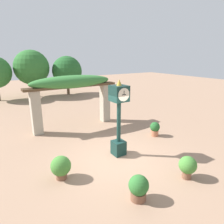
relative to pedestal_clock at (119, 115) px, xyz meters
name	(u,v)px	position (x,y,z in m)	size (l,w,h in m)	color
ground_plane	(117,158)	(-0.26, -0.25, -1.72)	(60.00, 60.00, 0.00)	#9E7A60
pedestal_clock	(119,115)	(0.00, 0.00, 0.00)	(0.61, 0.65, 3.10)	#14332D
pergola	(73,88)	(-0.26, 4.11, 0.53)	(5.14, 1.08, 2.93)	#A89E89
potted_plant_near_left	(155,129)	(2.66, 0.64, -1.33)	(0.49, 0.49, 0.73)	#B26B4C
potted_plant_near_right	(139,187)	(-1.05, -2.54, -1.32)	(0.58, 0.58, 0.76)	brown
potted_plant_far_left	(61,167)	(-2.56, -0.38, -1.28)	(0.67, 0.67, 0.80)	brown
potted_plant_far_right	(188,166)	(0.99, -2.60, -1.27)	(0.59, 0.59, 0.78)	brown
tree_line	(35,70)	(-0.05, 14.08, 0.89)	(9.27, 3.70, 4.47)	brown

